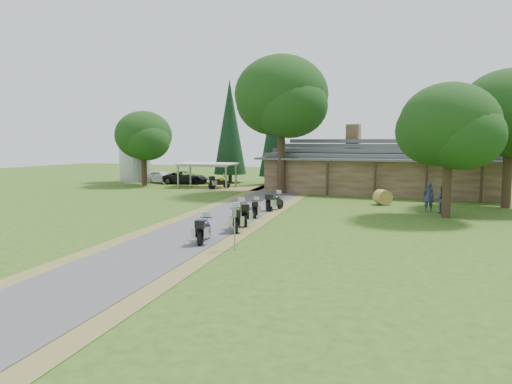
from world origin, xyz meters
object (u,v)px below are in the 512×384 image
at_px(motorcycle_row_e, 275,201).
at_px(carport, 207,175).
at_px(motorcycle_row_b, 236,218).
at_px(hay_bale, 383,197).
at_px(motorcycle_row_a, 204,228).
at_px(silo, 135,151).
at_px(lodge, 384,166).
at_px(motorcycle_carport_a, 219,182).
at_px(car_dark_suv, 186,174).
at_px(motorcycle_row_c, 243,212).
at_px(motorcycle_row_d, 256,208).
at_px(car_white_sedan, 161,175).

bearing_deg(motorcycle_row_e, carport, 52.55).
relative_size(motorcycle_row_b, hay_bale, 1.84).
bearing_deg(motorcycle_row_a, silo, 25.45).
xyz_separation_m(carport, motorcycle_row_b, (13.15, -21.18, -0.52)).
bearing_deg(lodge, motorcycle_carport_a, -169.75).
xyz_separation_m(carport, motorcycle_row_e, (12.30, -13.23, -0.56)).
bearing_deg(motorcycle_row_b, carport, 6.30).
bearing_deg(motorcycle_row_e, silo, 65.13).
height_order(motorcycle_row_a, motorcycle_carport_a, motorcycle_carport_a).
height_order(car_dark_suv, motorcycle_row_b, car_dark_suv).
distance_m(silo, motorcycle_row_c, 32.24).
relative_size(motorcycle_row_c, motorcycle_carport_a, 0.99).
bearing_deg(lodge, motorcycle_row_d, -105.62).
height_order(car_white_sedan, motorcycle_row_d, car_white_sedan).
bearing_deg(motorcycle_row_a, car_dark_suv, 16.45).
height_order(motorcycle_row_d, motorcycle_carport_a, motorcycle_carport_a).
height_order(lodge, motorcycle_row_e, lodge).
bearing_deg(motorcycle_carport_a, motorcycle_row_b, -117.79).
height_order(motorcycle_row_a, hay_bale, motorcycle_row_a).
distance_m(lodge, motorcycle_row_e, 15.52).
bearing_deg(lodge, carport, -175.51).
bearing_deg(carport, silo, 158.56).
xyz_separation_m(motorcycle_row_b, motorcycle_carport_a, (-11.10, 19.79, 0.02)).
bearing_deg(car_white_sedan, motorcycle_row_a, -128.25).
height_order(silo, motorcycle_carport_a, silo).
bearing_deg(motorcycle_row_e, car_white_sedan, 61.19).
distance_m(carport, motorcycle_row_a, 27.77).
bearing_deg(hay_bale, car_white_sedan, 159.75).
distance_m(silo, car_dark_suv, 7.32).
height_order(silo, motorcycle_row_b, silo).
distance_m(motorcycle_row_d, hay_bale, 11.04).
distance_m(motorcycle_row_e, motorcycle_carport_a, 15.66).
bearing_deg(motorcycle_row_b, hay_bale, -47.00).
xyz_separation_m(motorcycle_row_a, motorcycle_row_c, (-0.40, 5.21, 0.05)).
xyz_separation_m(car_white_sedan, motorcycle_row_c, (19.53, -21.27, -0.16)).
bearing_deg(motorcycle_row_d, motorcycle_row_c, 169.86).
bearing_deg(motorcycle_carport_a, motorcycle_row_d, -112.94).
height_order(carport, car_dark_suv, carport).
height_order(car_dark_suv, motorcycle_carport_a, car_dark_suv).
distance_m(car_dark_suv, motorcycle_row_a, 31.79).
distance_m(silo, hay_bale, 31.18).
xyz_separation_m(lodge, silo, (-28.06, 1.28, 1.10)).
distance_m(carport, motorcycle_row_c, 23.08).
bearing_deg(car_white_sedan, motorcycle_row_c, -122.66).
bearing_deg(motorcycle_row_e, motorcycle_row_c, -166.96).
xyz_separation_m(motorcycle_row_a, motorcycle_carport_a, (-11.00, 23.11, 0.05)).
xyz_separation_m(carport, motorcycle_row_a, (13.06, -24.50, -0.55)).
distance_m(motorcycle_row_b, motorcycle_carport_a, 22.69).
height_order(motorcycle_row_a, motorcycle_row_d, motorcycle_row_a).
xyz_separation_m(silo, car_dark_suv, (6.87, -0.28, -2.53)).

